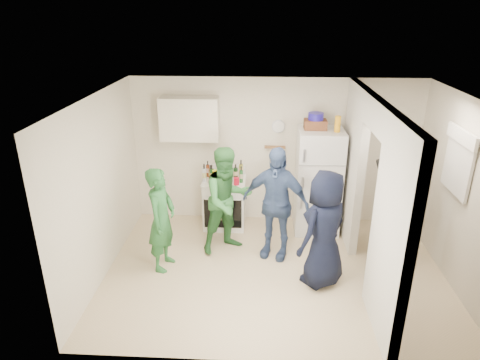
% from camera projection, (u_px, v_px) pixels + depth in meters
% --- Properties ---
extents(floor, '(4.80, 4.80, 0.00)m').
position_uv_depth(floor, '(274.00, 271.00, 6.16)').
color(floor, '#CFB792').
rests_on(floor, ground).
extents(wall_back, '(4.80, 0.00, 4.80)m').
position_uv_depth(wall_back, '(275.00, 152.00, 7.26)').
color(wall_back, silver).
rests_on(wall_back, floor).
extents(wall_front, '(4.80, 0.00, 4.80)m').
position_uv_depth(wall_front, '(282.00, 263.00, 4.11)').
color(wall_front, silver).
rests_on(wall_front, floor).
extents(wall_left, '(0.00, 3.40, 3.40)m').
position_uv_depth(wall_left, '(100.00, 188.00, 5.80)').
color(wall_left, silver).
rests_on(wall_left, floor).
extents(wall_right, '(0.00, 3.40, 3.40)m').
position_uv_depth(wall_right, '(462.00, 196.00, 5.56)').
color(wall_right, silver).
rests_on(wall_right, floor).
extents(ceiling, '(4.80, 4.80, 0.00)m').
position_uv_depth(ceiling, '(281.00, 98.00, 5.21)').
color(ceiling, white).
rests_on(ceiling, wall_back).
extents(partition_pier_back, '(0.12, 1.20, 2.50)m').
position_uv_depth(partition_pier_back, '(353.00, 165.00, 6.64)').
color(partition_pier_back, silver).
rests_on(partition_pier_back, floor).
extents(partition_pier_front, '(0.12, 1.20, 2.50)m').
position_uv_depth(partition_pier_front, '(392.00, 236.00, 4.61)').
color(partition_pier_front, silver).
rests_on(partition_pier_front, floor).
extents(partition_header, '(0.12, 1.00, 0.40)m').
position_uv_depth(partition_header, '(378.00, 116.00, 5.23)').
color(partition_header, silver).
rests_on(partition_header, partition_pier_back).
extents(stove, '(0.72, 0.60, 0.85)m').
position_uv_depth(stove, '(224.00, 203.00, 7.30)').
color(stove, white).
rests_on(stove, floor).
extents(upper_cabinet, '(0.95, 0.34, 0.70)m').
position_uv_depth(upper_cabinet, '(190.00, 119.00, 6.93)').
color(upper_cabinet, silver).
rests_on(upper_cabinet, wall_back).
extents(fridge, '(0.72, 0.70, 1.74)m').
position_uv_depth(fridge, '(318.00, 181.00, 7.03)').
color(fridge, silver).
rests_on(fridge, floor).
extents(wicker_basket, '(0.35, 0.25, 0.15)m').
position_uv_depth(wicker_basket, '(315.00, 124.00, 6.72)').
color(wicker_basket, brown).
rests_on(wicker_basket, fridge).
extents(blue_bowl, '(0.24, 0.24, 0.11)m').
position_uv_depth(blue_bowl, '(316.00, 116.00, 6.67)').
color(blue_bowl, '#21169A').
rests_on(blue_bowl, wicker_basket).
extents(yellow_cup_stack_top, '(0.09, 0.09, 0.25)m').
position_uv_depth(yellow_cup_stack_top, '(338.00, 124.00, 6.55)').
color(yellow_cup_stack_top, '#F7A914').
rests_on(yellow_cup_stack_top, fridge).
extents(wall_clock, '(0.22, 0.02, 0.22)m').
position_uv_depth(wall_clock, '(279.00, 126.00, 7.06)').
color(wall_clock, white).
rests_on(wall_clock, wall_back).
extents(spice_shelf, '(0.35, 0.08, 0.03)m').
position_uv_depth(spice_shelf, '(275.00, 147.00, 7.17)').
color(spice_shelf, olive).
rests_on(spice_shelf, wall_back).
extents(nook_window, '(0.03, 0.70, 0.80)m').
position_uv_depth(nook_window, '(460.00, 162.00, 5.60)').
color(nook_window, black).
rests_on(nook_window, wall_right).
extents(nook_window_frame, '(0.04, 0.76, 0.86)m').
position_uv_depth(nook_window_frame, '(459.00, 162.00, 5.60)').
color(nook_window_frame, white).
rests_on(nook_window_frame, wall_right).
extents(nook_valance, '(0.04, 0.82, 0.18)m').
position_uv_depth(nook_valance, '(462.00, 136.00, 5.47)').
color(nook_valance, white).
rests_on(nook_valance, wall_right).
extents(yellow_cup_stack_stove, '(0.09, 0.09, 0.25)m').
position_uv_depth(yellow_cup_stack_stove, '(215.00, 178.00, 6.90)').
color(yellow_cup_stack_stove, yellow).
rests_on(yellow_cup_stack_stove, stove).
extents(red_cup, '(0.09, 0.09, 0.12)m').
position_uv_depth(red_cup, '(236.00, 181.00, 6.92)').
color(red_cup, red).
rests_on(red_cup, stove).
extents(person_green_left, '(0.47, 0.62, 1.53)m').
position_uv_depth(person_green_left, '(162.00, 219.00, 6.00)').
color(person_green_left, '#2C703A').
rests_on(person_green_left, floor).
extents(person_green_center, '(1.02, 0.97, 1.66)m').
position_uv_depth(person_green_center, '(228.00, 200.00, 6.44)').
color(person_green_center, '#357841').
rests_on(person_green_center, floor).
extents(person_denim, '(1.10, 0.73, 1.73)m').
position_uv_depth(person_denim, '(275.00, 203.00, 6.26)').
color(person_denim, '#3D5886').
rests_on(person_denim, floor).
extents(person_navy, '(0.93, 0.93, 1.63)m').
position_uv_depth(person_navy, '(324.00, 229.00, 5.63)').
color(person_navy, black).
rests_on(person_navy, floor).
extents(person_nook, '(1.14, 1.32, 1.77)m').
position_uv_depth(person_nook, '(394.00, 209.00, 6.05)').
color(person_nook, black).
rests_on(person_nook, floor).
extents(bottle_a, '(0.06, 0.06, 0.28)m').
position_uv_depth(bottle_a, '(208.00, 169.00, 7.23)').
color(bottle_a, brown).
rests_on(bottle_a, stove).
extents(bottle_b, '(0.07, 0.07, 0.28)m').
position_uv_depth(bottle_b, '(212.00, 173.00, 7.03)').
color(bottle_b, '#184820').
rests_on(bottle_b, stove).
extents(bottle_c, '(0.07, 0.07, 0.24)m').
position_uv_depth(bottle_c, '(220.00, 170.00, 7.25)').
color(bottle_c, '#ADAFBC').
rests_on(bottle_c, stove).
extents(bottle_d, '(0.06, 0.06, 0.29)m').
position_uv_depth(bottle_d, '(225.00, 173.00, 7.03)').
color(bottle_d, maroon).
rests_on(bottle_d, stove).
extents(bottle_e, '(0.06, 0.06, 0.27)m').
position_uv_depth(bottle_e, '(230.00, 169.00, 7.25)').
color(bottle_e, '#9DA5AE').
rests_on(bottle_e, stove).
extents(bottle_f, '(0.07, 0.07, 0.26)m').
position_uv_depth(bottle_f, '(236.00, 172.00, 7.12)').
color(bottle_f, '#143817').
rests_on(bottle_f, stove).
extents(bottle_g, '(0.07, 0.07, 0.31)m').
position_uv_depth(bottle_g, '(241.00, 169.00, 7.19)').
color(bottle_g, '#A5A036').
rests_on(bottle_g, stove).
extents(bottle_h, '(0.07, 0.07, 0.31)m').
position_uv_depth(bottle_h, '(204.00, 173.00, 6.99)').
color(bottle_h, silver).
rests_on(bottle_h, stove).
extents(bottle_i, '(0.07, 0.07, 0.26)m').
position_uv_depth(bottle_i, '(228.00, 170.00, 7.19)').
color(bottle_i, '#4B310C').
rests_on(bottle_i, stove).
extents(bottle_j, '(0.06, 0.06, 0.28)m').
position_uv_depth(bottle_j, '(241.00, 174.00, 6.98)').
color(bottle_j, '#205E28').
rests_on(bottle_j, stove).
extents(bottle_k, '(0.06, 0.06, 0.24)m').
position_uv_depth(bottle_k, '(210.00, 172.00, 7.14)').
color(bottle_k, '#954B22').
rests_on(bottle_k, stove).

